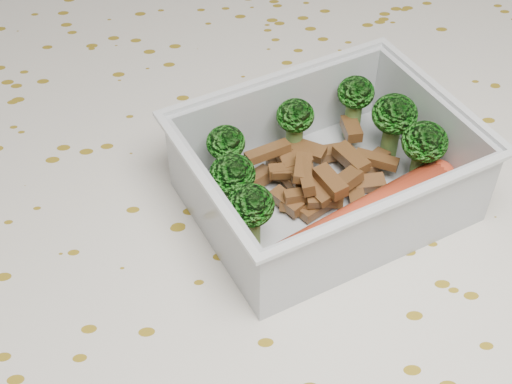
{
  "coord_description": "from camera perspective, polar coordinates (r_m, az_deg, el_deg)",
  "views": [
    {
      "loc": [
        -0.03,
        -0.31,
        1.1
      ],
      "look_at": [
        -0.01,
        0.0,
        0.78
      ],
      "focal_mm": 50.0,
      "sensor_mm": 36.0,
      "label": 1
    }
  ],
  "objects": [
    {
      "name": "broccoli_florets",
      "position": [
        0.46,
        5.2,
        3.75
      ],
      "size": [
        0.15,
        0.13,
        0.05
      ],
      "color": "#608C3F",
      "rests_on": "lunch_container"
    },
    {
      "name": "sausage",
      "position": [
        0.44,
        8.6,
        -2.06
      ],
      "size": [
        0.13,
        0.09,
        0.02
      ],
      "color": "#C33C20",
      "rests_on": "lunch_container"
    },
    {
      "name": "lunch_container",
      "position": [
        0.46,
        5.6,
        1.05
      ],
      "size": [
        0.21,
        0.19,
        0.06
      ],
      "color": "silver",
      "rests_on": "tablecloth"
    },
    {
      "name": "meat_pile",
      "position": [
        0.47,
        4.8,
        1.47
      ],
      "size": [
        0.11,
        0.09,
        0.03
      ],
      "color": "brown",
      "rests_on": "lunch_container"
    },
    {
      "name": "tablecloth",
      "position": [
        0.49,
        0.67,
        -5.19
      ],
      "size": [
        1.46,
        0.96,
        0.19
      ],
      "color": "silver",
      "rests_on": "dining_table"
    },
    {
      "name": "dining_table",
      "position": [
        0.53,
        0.62,
        -8.65
      ],
      "size": [
        1.4,
        0.9,
        0.75
      ],
      "color": "brown",
      "rests_on": "ground"
    }
  ]
}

